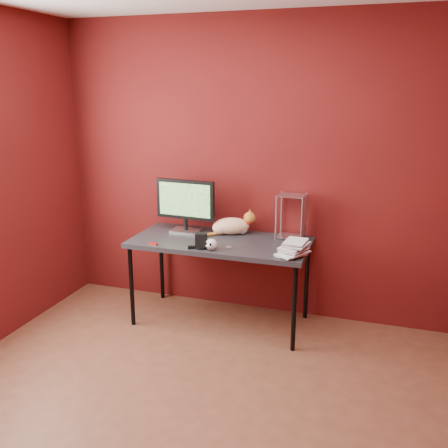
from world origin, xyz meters
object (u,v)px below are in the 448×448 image
(book_stack, at_px, (288,171))
(skull_mug, at_px, (211,244))
(cat, at_px, (232,226))
(speaker, at_px, (201,241))
(desk, at_px, (220,246))
(monitor, at_px, (185,203))

(book_stack, bearing_deg, skull_mug, -168.90)
(cat, relative_size, speaker, 3.32)
(skull_mug, bearing_deg, desk, 108.81)
(monitor, xyz_separation_m, cat, (0.41, 0.06, -0.19))
(skull_mug, bearing_deg, speaker, -177.65)
(skull_mug, distance_m, book_stack, 0.84)
(skull_mug, xyz_separation_m, speaker, (-0.09, 0.02, 0.01))
(cat, height_order, skull_mug, cat)
(desk, height_order, book_stack, book_stack)
(monitor, bearing_deg, skull_mug, -43.61)
(cat, height_order, book_stack, book_stack)
(cat, xyz_separation_m, skull_mug, (-0.02, -0.47, -0.03))
(speaker, bearing_deg, skull_mug, -27.45)
(book_stack, bearing_deg, speaker, -172.24)
(desk, distance_m, book_stack, 0.93)
(cat, relative_size, skull_mug, 4.21)
(monitor, height_order, skull_mug, monitor)
(book_stack, bearing_deg, desk, 164.73)
(monitor, relative_size, speaker, 4.32)
(speaker, bearing_deg, cat, 61.19)
(desk, distance_m, monitor, 0.50)
(monitor, relative_size, cat, 1.30)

